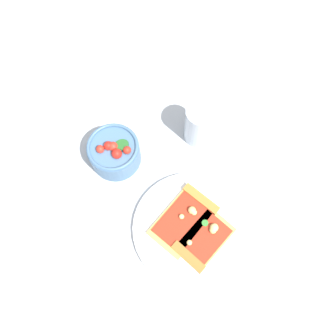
# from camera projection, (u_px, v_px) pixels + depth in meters

# --- Properties ---
(ground_plane) EXTENTS (2.40, 2.40, 0.00)m
(ground_plane) POSITION_uv_depth(u_px,v_px,m) (185.00, 207.00, 0.83)
(ground_plane) COLOR #B2B7BC
(ground_plane) RESTS_ON ground
(plate) EXTENTS (0.27, 0.27, 0.01)m
(plate) POSITION_uv_depth(u_px,v_px,m) (191.00, 228.00, 0.81)
(plate) COLOR white
(plate) RESTS_ON ground_plane
(pizza_slice_near) EXTENTS (0.13, 0.09, 0.03)m
(pizza_slice_near) POSITION_uv_depth(u_px,v_px,m) (202.00, 241.00, 0.79)
(pizza_slice_near) COLOR #E5B256
(pizza_slice_near) RESTS_ON plate
(pizza_slice_far) EXTENTS (0.16, 0.11, 0.02)m
(pizza_slice_far) POSITION_uv_depth(u_px,v_px,m) (186.00, 217.00, 0.81)
(pizza_slice_far) COLOR #E5B256
(pizza_slice_far) RESTS_ON plate
(salad_bowl) EXTENTS (0.12, 0.12, 0.09)m
(salad_bowl) POSITION_uv_depth(u_px,v_px,m) (114.00, 152.00, 0.84)
(salad_bowl) COLOR #4C7299
(salad_bowl) RESTS_ON ground_plane
(soda_glass) EXTENTS (0.07, 0.07, 0.12)m
(soda_glass) POSITION_uv_depth(u_px,v_px,m) (199.00, 125.00, 0.85)
(soda_glass) COLOR silver
(soda_glass) RESTS_ON ground_plane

